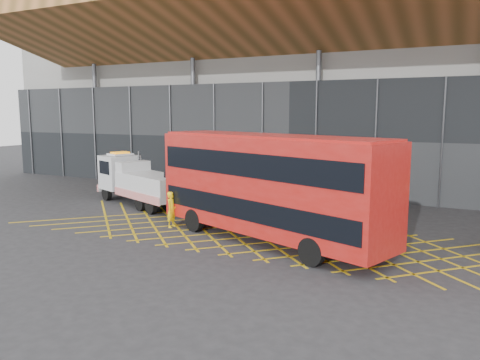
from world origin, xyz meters
The scene contains 6 objects.
ground_plane centered at (0.00, 0.00, 0.00)m, with size 120.00×120.00×0.00m, color #272729.
road_markings centered at (4.80, 0.00, 0.01)m, with size 26.36×7.16×0.01m.
construction_building centered at (1.92, 18.40, 8.98)m, with size 55.00×23.97×18.00m.
recovery_truck centered at (-5.25, 3.62, 1.52)m, with size 9.19×5.13×3.29m.
bus_towed centered at (5.51, -0.77, 2.71)m, with size 12.19×6.73×4.88m.
worker centered at (0.01, -0.38, 0.92)m, with size 0.67×0.44×1.84m, color yellow.
Camera 1 is at (13.59, -19.90, 5.86)m, focal length 35.00 mm.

